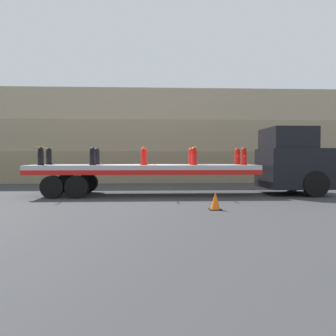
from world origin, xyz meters
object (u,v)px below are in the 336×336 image
Objects in this scene: fire_hydrant_red_near_4 at (244,156)px; fire_hydrant_black_near_1 at (93,156)px; fire_hydrant_black_far_1 at (97,157)px; traffic_cone at (215,201)px; fire_hydrant_red_near_2 at (144,156)px; fire_hydrant_black_far_0 at (49,157)px; fire_hydrant_red_far_4 at (237,157)px; fire_hydrant_red_far_3 at (191,157)px; truck_cab at (294,161)px; fire_hydrant_red_far_2 at (144,157)px; fire_hydrant_black_near_0 at (41,156)px; fire_hydrant_red_near_3 at (194,156)px; flatbed_trailer at (132,170)px.

fire_hydrant_black_near_1 is at bearing 180.00° from fire_hydrant_red_near_4.
traffic_cone is (4.63, -4.93, -1.45)m from fire_hydrant_black_far_1.
fire_hydrant_red_near_2 is at bearing 122.40° from traffic_cone.
fire_hydrant_black_far_0 is 8.83m from fire_hydrant_red_far_4.
fire_hydrant_black_far_0 is 2.47m from fire_hydrant_black_near_1.
fire_hydrant_red_far_3 and fire_hydrant_red_near_4 have the same top height.
fire_hydrant_red_far_4 is (6.62, 1.11, 0.00)m from fire_hydrant_black_near_1.
truck_cab reaches higher than fire_hydrant_black_far_1.
fire_hydrant_red_far_4 is (6.62, 0.00, 0.00)m from fire_hydrant_black_far_1.
fire_hydrant_black_near_1 is at bearing -165.93° from fire_hydrant_red_far_3.
fire_hydrant_red_far_2 is (2.21, 1.11, 0.00)m from fire_hydrant_black_near_1.
fire_hydrant_red_near_2 is (4.42, -1.11, 0.00)m from fire_hydrant_black_far_0.
fire_hydrant_red_near_4 is at bearing 62.48° from traffic_cone.
fire_hydrant_black_near_0 and fire_hydrant_black_far_0 have the same top height.
fire_hydrant_red_near_2 is 2.21m from fire_hydrant_red_near_3.
fire_hydrant_black_far_1 is 2.47m from fire_hydrant_red_near_2.
fire_hydrant_black_far_0 is 1.00× the size of fire_hydrant_red_far_3.
fire_hydrant_red_near_2 is (2.21, 0.00, 0.00)m from fire_hydrant_black_near_1.
fire_hydrant_red_far_4 is at bearing 9.48° from fire_hydrant_black_near_1.
fire_hydrant_red_near_4 is at bearing 0.00° from fire_hydrant_red_near_3.
fire_hydrant_black_near_0 is at bearing 180.00° from fire_hydrant_black_near_1.
fire_hydrant_red_far_2 is at bearing 175.42° from truck_cab.
fire_hydrant_red_near_3 and fire_hydrant_red_far_3 have the same top height.
fire_hydrant_black_near_1 and fire_hydrant_red_near_2 have the same top height.
fire_hydrant_black_near_0 is 1.00× the size of fire_hydrant_black_near_1.
fire_hydrant_red_near_3 is at bearing -153.38° from fire_hydrant_red_far_4.
fire_hydrant_red_far_2 is at bearing 45.03° from flatbed_trailer.
fire_hydrant_red_far_3 is at bearing 92.52° from traffic_cone.
fire_hydrant_red_near_2 is at bearing -175.42° from truck_cab.
fire_hydrant_black_near_0 and fire_hydrant_red_near_3 have the same top height.
fire_hydrant_black_far_0 is at bearing 177.20° from truck_cab.
fire_hydrant_red_far_4 is at bearing 0.00° from fire_hydrant_red_far_2.
fire_hydrant_black_near_1 is 4.42m from fire_hydrant_red_near_3.
fire_hydrant_black_near_0 is 1.00× the size of fire_hydrant_black_far_1.
fire_hydrant_red_near_2 is at bearing -90.00° from fire_hydrant_red_far_2.
fire_hydrant_black_near_0 is (-3.86, -0.55, 0.62)m from flatbed_trailer.
fire_hydrant_black_far_1 is 4.55m from fire_hydrant_red_near_3.
traffic_cone is (-1.99, -3.82, -1.45)m from fire_hydrant_red_near_4.
fire_hydrant_black_far_0 is 6.62m from fire_hydrant_red_far_3.
flatbed_trailer is 5.04m from fire_hydrant_red_near_4.
fire_hydrant_black_far_0 is (-3.86, 0.55, 0.62)m from flatbed_trailer.
traffic_cone is (-4.49, -4.37, -1.23)m from truck_cab.
fire_hydrant_red_near_4 is (-2.50, -0.55, 0.22)m from truck_cab.
fire_hydrant_black_far_1 and fire_hydrant_red_near_2 have the same top height.
fire_hydrant_red_far_3 is at bearing 0.00° from fire_hydrant_black_far_1.
fire_hydrant_red_far_3 is (2.21, 0.00, 0.00)m from fire_hydrant_red_far_2.
truck_cab is 9.14m from fire_hydrant_black_near_1.
truck_cab is at bearing 12.50° from fire_hydrant_red_near_4.
fire_hydrant_red_far_4 is (4.97, 0.55, 0.62)m from flatbed_trailer.
fire_hydrant_red_near_3 is (6.62, 0.00, 0.00)m from fire_hydrant_black_near_0.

